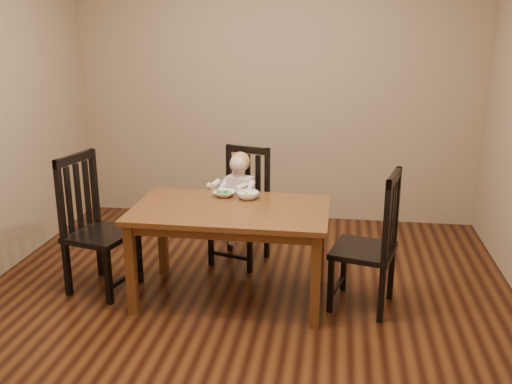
# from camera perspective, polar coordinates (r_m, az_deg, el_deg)

# --- Properties ---
(room) EXTENTS (4.01, 4.01, 2.71)m
(room) POSITION_cam_1_polar(r_m,az_deg,el_deg) (3.75, -1.60, 7.36)
(room) COLOR #4A250F
(room) RESTS_ON ground
(dining_table) EXTENTS (1.39, 0.84, 0.69)m
(dining_table) POSITION_cam_1_polar(r_m,az_deg,el_deg) (4.07, -2.54, -2.63)
(dining_table) COLOR #4A2211
(dining_table) RESTS_ON room
(chair_child) EXTENTS (0.51, 0.50, 0.96)m
(chair_child) POSITION_cam_1_polar(r_m,az_deg,el_deg) (4.77, -1.44, -1.59)
(chair_child) COLOR black
(chair_child) RESTS_ON room
(chair_left) EXTENTS (0.52, 0.54, 1.03)m
(chair_left) POSITION_cam_1_polar(r_m,az_deg,el_deg) (4.41, -15.79, -3.34)
(chair_left) COLOR black
(chair_left) RESTS_ON room
(chair_right) EXTENTS (0.50, 0.52, 1.00)m
(chair_right) POSITION_cam_1_polar(r_m,az_deg,el_deg) (4.05, 11.43, -5.11)
(chair_right) COLOR black
(chair_right) RESTS_ON room
(toddler) EXTENTS (0.37, 0.42, 0.48)m
(toddler) POSITION_cam_1_polar(r_m,az_deg,el_deg) (4.70, -1.71, -0.35)
(toddler) COLOR silver
(toddler) RESTS_ON chair_child
(bowl_peas) EXTENTS (0.19, 0.19, 0.04)m
(bowl_peas) POSITION_cam_1_polar(r_m,az_deg,el_deg) (4.30, -3.19, -0.15)
(bowl_peas) COLOR white
(bowl_peas) RESTS_ON dining_table
(bowl_veg) EXTENTS (0.21, 0.21, 0.05)m
(bowl_veg) POSITION_cam_1_polar(r_m,az_deg,el_deg) (4.23, -0.84, -0.32)
(bowl_veg) COLOR white
(bowl_veg) RESTS_ON dining_table
(fork) EXTENTS (0.11, 0.09, 0.05)m
(fork) POSITION_cam_1_polar(r_m,az_deg,el_deg) (4.28, -3.77, 0.10)
(fork) COLOR silver
(fork) RESTS_ON bowl_peas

